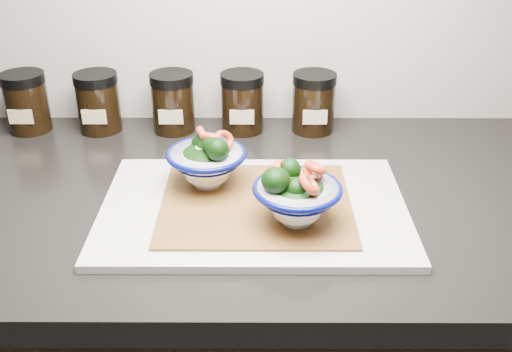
{
  "coord_description": "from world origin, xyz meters",
  "views": [
    {
      "loc": [
        0.15,
        0.63,
        1.37
      ],
      "look_at": [
        0.15,
        1.39,
        0.96
      ],
      "focal_mm": 42.0,
      "sensor_mm": 36.0,
      "label": 1
    }
  ],
  "objects_px": {
    "bowl_right": "(296,196)",
    "bowl_left": "(208,161)",
    "spice_jar_e": "(314,102)",
    "spice_jar_c": "(173,102)",
    "spice_jar_b": "(98,102)",
    "cutting_board": "(254,209)",
    "spice_jar_a": "(26,102)",
    "spice_jar_d": "(242,102)"
  },
  "relations": [
    {
      "from": "spice_jar_a",
      "to": "spice_jar_c",
      "type": "relative_size",
      "value": 1.0
    },
    {
      "from": "bowl_right",
      "to": "spice_jar_c",
      "type": "distance_m",
      "value": 0.41
    },
    {
      "from": "spice_jar_c",
      "to": "spice_jar_e",
      "type": "distance_m",
      "value": 0.27
    },
    {
      "from": "cutting_board",
      "to": "bowl_left",
      "type": "height_order",
      "value": "bowl_left"
    },
    {
      "from": "bowl_right",
      "to": "spice_jar_b",
      "type": "relative_size",
      "value": 1.1
    },
    {
      "from": "cutting_board",
      "to": "spice_jar_a",
      "type": "distance_m",
      "value": 0.53
    },
    {
      "from": "spice_jar_a",
      "to": "spice_jar_c",
      "type": "height_order",
      "value": "same"
    },
    {
      "from": "bowl_left",
      "to": "spice_jar_d",
      "type": "relative_size",
      "value": 1.1
    },
    {
      "from": "bowl_right",
      "to": "spice_jar_b",
      "type": "distance_m",
      "value": 0.5
    },
    {
      "from": "spice_jar_b",
      "to": "spice_jar_e",
      "type": "distance_m",
      "value": 0.41
    },
    {
      "from": "spice_jar_a",
      "to": "spice_jar_d",
      "type": "distance_m",
      "value": 0.41
    },
    {
      "from": "spice_jar_b",
      "to": "spice_jar_a",
      "type": "bearing_deg",
      "value": 180.0
    },
    {
      "from": "bowl_right",
      "to": "bowl_left",
      "type": "bearing_deg",
      "value": 140.44
    },
    {
      "from": "cutting_board",
      "to": "spice_jar_b",
      "type": "xyz_separation_m",
      "value": [
        -0.3,
        0.3,
        0.05
      ]
    },
    {
      "from": "spice_jar_e",
      "to": "spice_jar_c",
      "type": "bearing_deg",
      "value": 180.0
    },
    {
      "from": "spice_jar_a",
      "to": "spice_jar_b",
      "type": "bearing_deg",
      "value": 0.0
    },
    {
      "from": "bowl_left",
      "to": "spice_jar_b",
      "type": "bearing_deg",
      "value": 132.72
    },
    {
      "from": "spice_jar_d",
      "to": "spice_jar_e",
      "type": "relative_size",
      "value": 1.0
    },
    {
      "from": "cutting_board",
      "to": "spice_jar_c",
      "type": "xyz_separation_m",
      "value": [
        -0.15,
        0.3,
        0.05
      ]
    },
    {
      "from": "spice_jar_a",
      "to": "spice_jar_d",
      "type": "xyz_separation_m",
      "value": [
        0.41,
        0.0,
        0.0
      ]
    },
    {
      "from": "spice_jar_b",
      "to": "spice_jar_e",
      "type": "relative_size",
      "value": 1.0
    },
    {
      "from": "spice_jar_d",
      "to": "spice_jar_e",
      "type": "xyz_separation_m",
      "value": [
        0.13,
        0.0,
        0.0
      ]
    },
    {
      "from": "bowl_left",
      "to": "spice_jar_d",
      "type": "xyz_separation_m",
      "value": [
        0.05,
        0.24,
        0.0
      ]
    },
    {
      "from": "cutting_board",
      "to": "bowl_right",
      "type": "distance_m",
      "value": 0.09
    },
    {
      "from": "spice_jar_b",
      "to": "spice_jar_d",
      "type": "bearing_deg",
      "value": 0.0
    },
    {
      "from": "cutting_board",
      "to": "spice_jar_a",
      "type": "relative_size",
      "value": 3.98
    },
    {
      "from": "bowl_left",
      "to": "spice_jar_e",
      "type": "relative_size",
      "value": 1.1
    },
    {
      "from": "bowl_left",
      "to": "spice_jar_e",
      "type": "distance_m",
      "value": 0.3
    },
    {
      "from": "cutting_board",
      "to": "spice_jar_e",
      "type": "height_order",
      "value": "spice_jar_e"
    },
    {
      "from": "bowl_left",
      "to": "spice_jar_c",
      "type": "xyz_separation_m",
      "value": [
        -0.08,
        0.24,
        0.0
      ]
    },
    {
      "from": "spice_jar_c",
      "to": "spice_jar_d",
      "type": "relative_size",
      "value": 1.0
    },
    {
      "from": "spice_jar_b",
      "to": "cutting_board",
      "type": "bearing_deg",
      "value": -45.47
    },
    {
      "from": "spice_jar_c",
      "to": "spice_jar_a",
      "type": "bearing_deg",
      "value": 180.0
    },
    {
      "from": "cutting_board",
      "to": "spice_jar_d",
      "type": "xyz_separation_m",
      "value": [
        -0.02,
        0.3,
        0.05
      ]
    },
    {
      "from": "bowl_left",
      "to": "spice_jar_a",
      "type": "distance_m",
      "value": 0.44
    },
    {
      "from": "bowl_left",
      "to": "spice_jar_a",
      "type": "height_order",
      "value": "bowl_left"
    },
    {
      "from": "cutting_board",
      "to": "spice_jar_c",
      "type": "bearing_deg",
      "value": 117.21
    },
    {
      "from": "spice_jar_b",
      "to": "spice_jar_d",
      "type": "height_order",
      "value": "same"
    },
    {
      "from": "spice_jar_b",
      "to": "spice_jar_e",
      "type": "height_order",
      "value": "same"
    },
    {
      "from": "bowl_right",
      "to": "spice_jar_b",
      "type": "height_order",
      "value": "same"
    },
    {
      "from": "cutting_board",
      "to": "bowl_right",
      "type": "bearing_deg",
      "value": -40.33
    },
    {
      "from": "spice_jar_a",
      "to": "spice_jar_c",
      "type": "bearing_deg",
      "value": 0.0
    }
  ]
}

